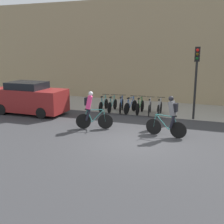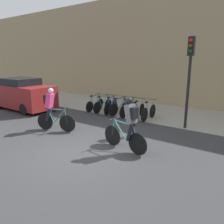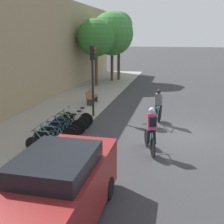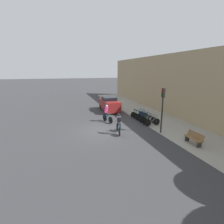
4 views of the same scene
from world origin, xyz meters
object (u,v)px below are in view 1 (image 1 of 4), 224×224
parked_bike_3 (131,106)px  cyclist_pink (91,109)px  parked_bike_6 (160,108)px  parked_bike_1 (112,105)px  traffic_light_pole (196,70)px  cyclist_grey (170,116)px  parked_car (29,98)px  parked_bike_2 (121,105)px  parked_bike_5 (150,108)px  parked_bike_0 (104,104)px  parked_bike_4 (140,107)px

parked_bike_3 → cyclist_pink: bearing=-102.1°
parked_bike_6 → parked_bike_1: bearing=-180.0°
traffic_light_pole → cyclist_pink: bearing=-141.2°
cyclist_pink → cyclist_grey: bearing=-0.0°
traffic_light_pole → parked_bike_3: bearing=175.6°
parked_bike_1 → parked_car: bearing=-153.0°
parked_bike_3 → parked_car: parked_car is taller
parked_bike_2 → cyclist_grey: bearing=-48.1°
parked_bike_6 → traffic_light_pole: size_ratio=0.43×
cyclist_pink → parked_bike_6: cyclist_pink is taller
parked_bike_3 → parked_car: 5.93m
cyclist_pink → traffic_light_pole: traffic_light_pole is taller
cyclist_pink → parked_bike_5: bearing=62.8°
parked_bike_0 → parked_bike_5: size_ratio=0.99×
cyclist_pink → traffic_light_pole: bearing=38.8°
parked_bike_2 → parked_bike_4: (1.15, 0.00, 0.00)m
cyclist_pink → parked_bike_1: cyclist_pink is taller
parked_bike_3 → cyclist_grey: bearing=-53.2°
parked_bike_0 → traffic_light_pole: 5.80m
parked_bike_2 → parked_bike_1: bearing=-179.9°
cyclist_grey → parked_bike_5: bearing=114.2°
parked_bike_0 → parked_bike_4: bearing=0.0°
parked_bike_2 → parked_bike_5: parked_bike_2 is taller
parked_bike_2 → parked_bike_4: parked_bike_4 is taller
cyclist_grey → parked_bike_3: 4.85m
cyclist_pink → parked_bike_5: cyclist_pink is taller
parked_bike_1 → parked_bike_3: (1.15, 0.00, 0.00)m
parked_bike_0 → parked_bike_3: 1.72m
parked_bike_1 → parked_bike_2: parked_bike_2 is taller
cyclist_pink → parked_bike_6: 4.66m
cyclist_pink → parked_bike_0: (-0.89, 3.86, -0.56)m
parked_bike_3 → parked_bike_4: size_ratio=0.96×
cyclist_pink → parked_bike_6: size_ratio=1.09×
parked_bike_0 → parked_bike_1: size_ratio=0.97×
parked_bike_0 → parked_car: (-3.76, -2.21, 0.51)m
parked_bike_0 → parked_bike_3: size_ratio=1.02×
parked_car → parked_bike_0: bearing=30.4°
parked_bike_2 → traffic_light_pole: bearing=-3.8°
parked_bike_2 → parked_car: bearing=-155.8°
parked_bike_1 → parked_car: (-4.34, -2.21, 0.50)m
parked_bike_0 → parked_car: size_ratio=0.38×
parked_bike_3 → parked_bike_5: (1.15, -0.00, -0.00)m
parked_bike_0 → parked_bike_4: 2.30m
cyclist_grey → parked_bike_2: (-3.46, 3.86, -0.54)m
parked_bike_5 → traffic_light_pole: traffic_light_pole is taller
cyclist_grey → parked_bike_0: size_ratio=1.10×
cyclist_grey → parked_bike_6: (-1.16, 3.86, -0.54)m
parked_bike_4 → parked_bike_6: bearing=0.0°
cyclist_grey → parked_bike_1: 5.61m
parked_bike_2 → parked_bike_5: bearing=-0.0°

